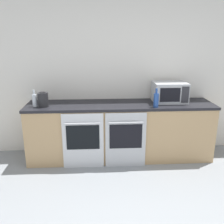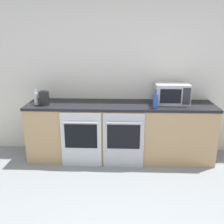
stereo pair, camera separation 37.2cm
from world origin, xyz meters
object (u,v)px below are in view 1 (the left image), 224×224
at_px(bottle_clear, 35,100).
at_px(kettle, 43,100).
at_px(oven_left, 83,141).
at_px(bottle_blue, 156,100).
at_px(oven_right, 126,140).
at_px(microwave, 169,92).

height_order(bottle_clear, kettle, bottle_clear).
bearing_deg(oven_left, bottle_blue, 5.35).
bearing_deg(oven_right, bottle_clear, 169.81).
bearing_deg(oven_left, bottle_clear, 161.27).
bearing_deg(kettle, microwave, 5.22).
distance_m(oven_left, microwave, 1.54).
height_order(oven_right, microwave, microwave).
height_order(oven_left, oven_right, same).
distance_m(oven_left, bottle_clear, 0.93).
height_order(bottle_clear, bottle_blue, bottle_blue).
relative_size(oven_right, kettle, 3.83).
bearing_deg(bottle_blue, oven_left, -174.65).
bearing_deg(kettle, bottle_clear, 175.23).
bearing_deg(kettle, oven_left, -21.55).
relative_size(oven_right, microwave, 1.65).
height_order(oven_right, kettle, kettle).
xyz_separation_m(oven_left, microwave, (1.35, 0.40, 0.62)).
xyz_separation_m(microwave, kettle, (-1.93, -0.18, -0.05)).
height_order(microwave, bottle_clear, microwave).
bearing_deg(bottle_clear, kettle, -4.77).
height_order(microwave, kettle, microwave).
xyz_separation_m(oven_left, bottle_blue, (1.07, 0.10, 0.57)).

